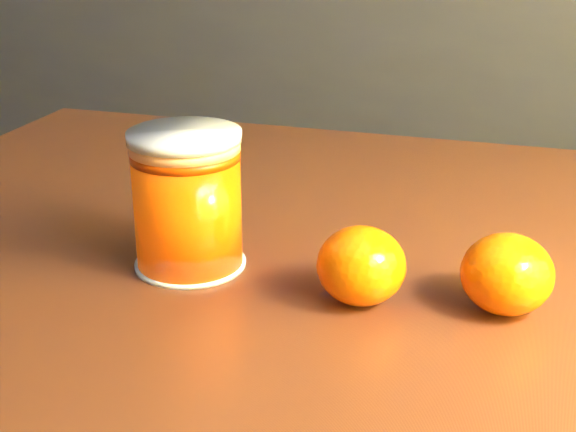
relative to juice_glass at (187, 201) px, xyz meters
The scene contains 4 objects.
kitchen_counter 1.63m from the juice_glass, 120.19° to the left, with size 3.15×0.60×0.90m, color #4B4C51.
juice_glass is the anchor object (origin of this frame).
orange_front 0.13m from the juice_glass, ahead, with size 0.06×0.06×0.05m, color #FF6705.
orange_back 0.22m from the juice_glass, 10.72° to the left, with size 0.06×0.06×0.05m, color #FF6705.
Camera 1 is at (1.11, -0.34, 1.07)m, focal length 50.00 mm.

